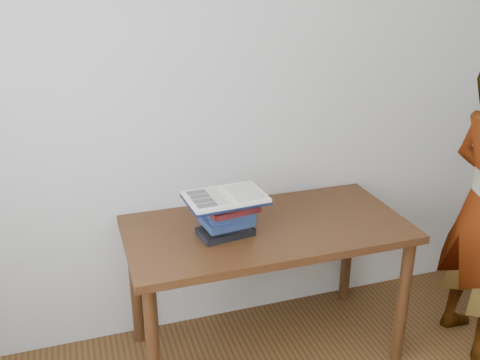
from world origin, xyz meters
name	(u,v)px	position (x,y,z in m)	size (l,w,h in m)	color
room_shell	(462,130)	(-0.08, 0.01, 1.63)	(3.54, 3.54, 2.62)	beige
desk	(267,243)	(0.05, 1.38, 0.64)	(1.38, 0.69, 0.74)	#462711
book_stack	(227,216)	(-0.16, 1.35, 0.84)	(0.29, 0.21, 0.19)	black
open_book	(226,198)	(-0.17, 1.33, 0.94)	(0.38, 0.28, 0.03)	black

